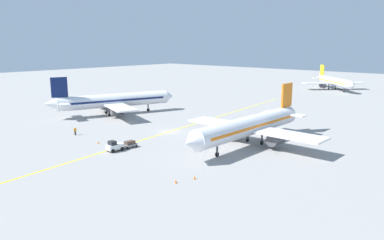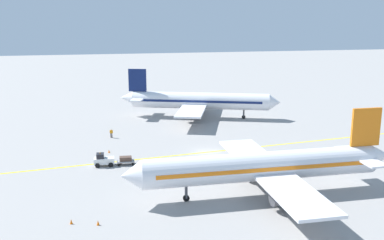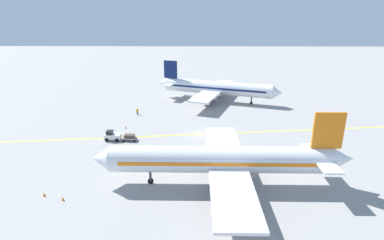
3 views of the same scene
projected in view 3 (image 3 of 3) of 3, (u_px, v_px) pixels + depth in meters
ground_plane at (202, 134)px, 59.85m from camera, size 400.00×400.00×0.00m
apron_yellow_centreline at (202, 134)px, 59.85m from camera, size 15.11×119.14×0.01m
airplane_at_gate at (216, 88)px, 82.84m from camera, size 28.15×34.48×10.60m
airplane_adjacent_stand at (223, 160)px, 40.62m from camera, size 28.01×35.41×10.60m
baggage_tug_white at (112, 136)px, 56.59m from camera, size 1.86×3.06×2.11m
baggage_cart_trailing at (129, 137)px, 56.46m from camera, size 1.51×2.66×1.24m
ground_crew_worker at (137, 111)px, 71.61m from camera, size 0.24×0.58×1.68m
traffic_cone_near_nose at (126, 127)px, 63.00m from camera, size 0.32×0.32×0.55m
traffic_cone_mid_apron at (44, 194)px, 38.90m from camera, size 0.32×0.32×0.55m
traffic_cone_by_wingtip at (63, 198)px, 38.00m from camera, size 0.32×0.32×0.55m
traffic_cone_far_edge at (127, 138)px, 57.15m from camera, size 0.32×0.32×0.55m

